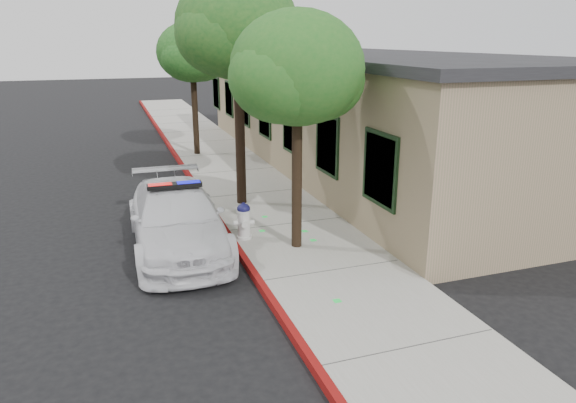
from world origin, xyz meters
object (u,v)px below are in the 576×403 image
(clapboard_building, at_px, (361,110))
(fire_hydrant, at_px, (244,221))
(street_tree_near, at_px, (298,73))
(street_tree_far, at_px, (193,55))
(police_car, at_px, (177,218))
(street_tree_mid, at_px, (237,32))

(clapboard_building, distance_m, fire_hydrant, 9.31)
(clapboard_building, relative_size, street_tree_near, 4.00)
(clapboard_building, bearing_deg, street_tree_far, 149.24)
(clapboard_building, bearing_deg, street_tree_near, -125.28)
(clapboard_building, height_order, street_tree_far, street_tree_far)
(police_car, xyz_separation_m, street_tree_far, (2.16, 9.78, 3.36))
(police_car, relative_size, fire_hydrant, 5.80)
(police_car, height_order, street_tree_near, street_tree_near)
(fire_hydrant, height_order, street_tree_near, street_tree_near)
(police_car, bearing_deg, clapboard_building, 40.20)
(police_car, height_order, street_tree_far, street_tree_far)
(fire_hydrant, xyz_separation_m, street_tree_mid, (0.67, 2.85, 4.31))
(fire_hydrant, relative_size, street_tree_far, 0.17)
(police_car, relative_size, street_tree_far, 0.98)
(fire_hydrant, relative_size, street_tree_mid, 0.14)
(fire_hydrant, relative_size, street_tree_near, 0.17)
(fire_hydrant, height_order, street_tree_far, street_tree_far)
(police_car, distance_m, street_tree_far, 10.57)
(clapboard_building, height_order, fire_hydrant, clapboard_building)
(fire_hydrant, bearing_deg, street_tree_mid, 85.82)
(clapboard_building, xyz_separation_m, street_tree_mid, (-5.68, -3.78, 2.78))
(street_tree_near, bearing_deg, fire_hydrant, 139.77)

